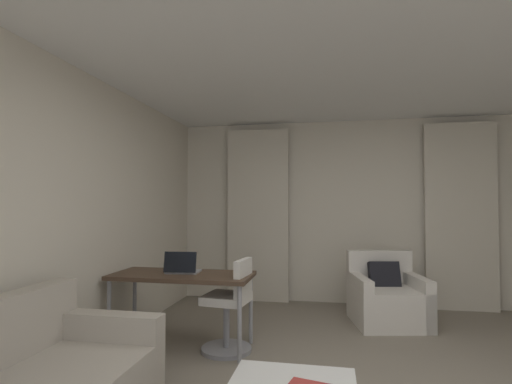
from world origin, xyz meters
TOP-DOWN VIEW (x-y plane):
  - wall_window at (0.00, 3.03)m, footprint 5.12×0.06m
  - wall_left at (-2.53, 0.00)m, footprint 0.06×6.12m
  - ceiling at (0.00, 0.00)m, footprint 5.12×6.12m
  - curtain_left_panel at (-1.38, 2.90)m, footprint 0.90×0.06m
  - curtain_right_panel at (1.38, 2.90)m, footprint 0.90×0.06m
  - armchair at (0.32, 2.11)m, footprint 0.93×0.92m
  - desk at (-1.76, 0.92)m, footprint 1.37×0.60m
  - desk_chair at (-1.27, 0.92)m, footprint 0.48×0.48m
  - laptop at (-1.77, 0.95)m, footprint 0.34×0.27m

SIDE VIEW (x-z plane):
  - armchair at x=0.32m, z-range -0.13..0.70m
  - desk_chair at x=-1.27m, z-range -0.05..0.83m
  - desk at x=-1.76m, z-range 0.30..1.02m
  - laptop at x=-1.77m, z-range 0.66..0.88m
  - curtain_left_panel at x=-1.38m, z-range 0.00..2.50m
  - curtain_right_panel at x=1.38m, z-range 0.00..2.50m
  - wall_window at x=0.00m, z-range 0.00..2.60m
  - wall_left at x=-2.53m, z-range 0.00..2.60m
  - ceiling at x=0.00m, z-range 2.60..2.66m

